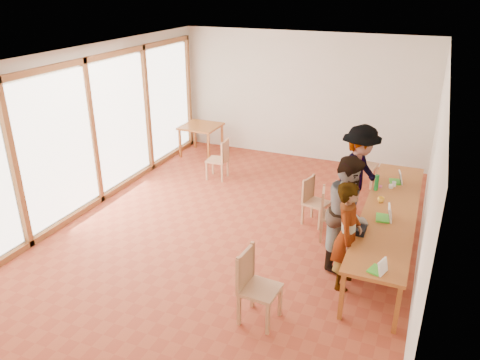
% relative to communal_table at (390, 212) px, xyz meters
% --- Properties ---
extents(ground, '(8.00, 8.00, 0.00)m').
position_rel_communal_table_xyz_m(ground, '(-2.50, -0.27, -0.70)').
color(ground, '#9A4025').
rests_on(ground, ground).
extents(wall_back, '(6.00, 0.10, 3.00)m').
position_rel_communal_table_xyz_m(wall_back, '(-2.50, 3.73, 0.80)').
color(wall_back, beige).
rests_on(wall_back, ground).
extents(wall_front, '(6.00, 0.10, 3.00)m').
position_rel_communal_table_xyz_m(wall_front, '(-2.50, -4.27, 0.80)').
color(wall_front, beige).
rests_on(wall_front, ground).
extents(wall_right, '(0.10, 8.00, 3.00)m').
position_rel_communal_table_xyz_m(wall_right, '(0.50, -0.27, 0.80)').
color(wall_right, beige).
rests_on(wall_right, ground).
extents(window_wall, '(0.10, 8.00, 3.00)m').
position_rel_communal_table_xyz_m(window_wall, '(-5.46, -0.27, 0.80)').
color(window_wall, white).
rests_on(window_wall, ground).
extents(ceiling, '(6.00, 8.00, 0.04)m').
position_rel_communal_table_xyz_m(ceiling, '(-2.50, -0.27, 2.32)').
color(ceiling, white).
rests_on(ceiling, wall_back).
extents(communal_table, '(0.80, 4.00, 0.75)m').
position_rel_communal_table_xyz_m(communal_table, '(0.00, 0.00, 0.00)').
color(communal_table, '#A45424').
rests_on(communal_table, ground).
extents(side_table, '(0.90, 0.90, 0.75)m').
position_rel_communal_table_xyz_m(side_table, '(-4.83, 2.93, -0.03)').
color(side_table, '#A45424').
rests_on(side_table, ground).
extents(chair_near, '(0.50, 0.50, 0.53)m').
position_rel_communal_table_xyz_m(chair_near, '(-1.40, -2.36, -0.09)').
color(chair_near, tan).
rests_on(chair_near, ground).
extents(chair_mid, '(0.49, 0.49, 0.46)m').
position_rel_communal_table_xyz_m(chair_mid, '(-1.37, 0.49, -0.18)').
color(chair_mid, tan).
rests_on(chair_mid, ground).
extents(chair_far, '(0.49, 0.49, 0.48)m').
position_rel_communal_table_xyz_m(chair_far, '(-0.99, 0.04, -0.15)').
color(chair_far, tan).
rests_on(chair_far, ground).
extents(chair_empty, '(0.48, 0.48, 0.49)m').
position_rel_communal_table_xyz_m(chair_empty, '(-0.83, 2.59, -0.14)').
color(chair_empty, tan).
rests_on(chair_empty, ground).
extents(chair_spare, '(0.44, 0.44, 0.48)m').
position_rel_communal_table_xyz_m(chair_spare, '(-3.71, 1.69, -0.15)').
color(chair_spare, tan).
rests_on(chair_spare, ground).
extents(person_near, '(0.42, 0.61, 1.61)m').
position_rel_communal_table_xyz_m(person_near, '(-0.46, -1.17, 0.10)').
color(person_near, gray).
rests_on(person_near, ground).
extents(person_mid, '(0.70, 0.88, 1.76)m').
position_rel_communal_table_xyz_m(person_mid, '(-0.56, -0.61, 0.18)').
color(person_mid, gray).
rests_on(person_mid, ground).
extents(person_far, '(1.04, 1.34, 1.83)m').
position_rel_communal_table_xyz_m(person_far, '(-0.65, 0.79, 0.21)').
color(person_far, gray).
rests_on(person_far, ground).
extents(laptop_near, '(0.25, 0.26, 0.18)m').
position_rel_communal_table_xyz_m(laptop_near, '(0.06, -1.81, 0.10)').
color(laptop_near, green).
rests_on(laptop_near, communal_table).
extents(laptop_mid, '(0.26, 0.29, 0.23)m').
position_rel_communal_table_xyz_m(laptop_mid, '(-0.03, -0.36, 0.11)').
color(laptop_mid, green).
rests_on(laptop_mid, communal_table).
extents(laptop_far, '(0.26, 0.28, 0.21)m').
position_rel_communal_table_xyz_m(laptop_far, '(-0.01, 1.14, 0.10)').
color(laptop_far, green).
rests_on(laptop_far, communal_table).
extents(yellow_mug, '(0.13, 0.13, 0.09)m').
position_rel_communal_table_xyz_m(yellow_mug, '(-0.18, 0.21, 0.09)').
color(yellow_mug, yellow).
rests_on(yellow_mug, communal_table).
extents(green_bottle, '(0.07, 0.07, 0.28)m').
position_rel_communal_table_xyz_m(green_bottle, '(-0.32, 0.66, 0.19)').
color(green_bottle, '#177D2E').
rests_on(green_bottle, communal_table).
extents(clear_glass, '(0.07, 0.07, 0.09)m').
position_rel_communal_table_xyz_m(clear_glass, '(-0.05, 0.94, 0.09)').
color(clear_glass, silver).
rests_on(clear_glass, communal_table).
extents(condiment_cup, '(0.08, 0.08, 0.06)m').
position_rel_communal_table_xyz_m(condiment_cup, '(-0.09, 0.85, 0.08)').
color(condiment_cup, white).
rests_on(condiment_cup, communal_table).
extents(pink_phone, '(0.05, 0.10, 0.01)m').
position_rel_communal_table_xyz_m(pink_phone, '(-0.26, 0.83, 0.05)').
color(pink_phone, '#C23D6C').
rests_on(pink_phone, communal_table).
extents(black_pouch, '(0.16, 0.26, 0.09)m').
position_rel_communal_table_xyz_m(black_pouch, '(-0.33, -0.92, 0.09)').
color(black_pouch, black).
rests_on(black_pouch, communal_table).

